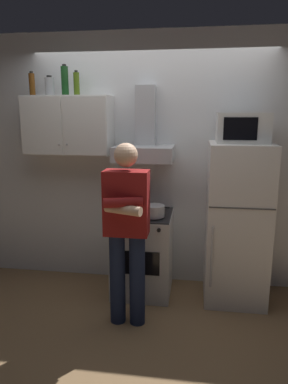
{
  "coord_description": "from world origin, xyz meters",
  "views": [
    {
      "loc": [
        0.47,
        -3.21,
        1.89
      ],
      "look_at": [
        0.0,
        0.0,
        1.15
      ],
      "focal_mm": 33.07,
      "sensor_mm": 36.0,
      "label": 1
    }
  ],
  "objects": [
    {
      "name": "ground_plane",
      "position": [
        0.0,
        0.0,
        0.0
      ],
      "size": [
        7.0,
        7.0,
        0.0
      ],
      "primitive_type": "plane",
      "color": "olive"
    },
    {
      "name": "back_wall_tiled",
      "position": [
        0.0,
        0.6,
        1.35
      ],
      "size": [
        4.8,
        0.1,
        2.7
      ],
      "primitive_type": "cube",
      "color": "white",
      "rests_on": "ground_plane"
    },
    {
      "name": "upper_cabinet",
      "position": [
        -0.85,
        0.37,
        1.75
      ],
      "size": [
        0.9,
        0.37,
        0.6
      ],
      "color": "white"
    },
    {
      "name": "stove_oven",
      "position": [
        -0.05,
        0.25,
        0.43
      ],
      "size": [
        0.6,
        0.62,
        0.87
      ],
      "color": "silver",
      "rests_on": "ground_plane"
    },
    {
      "name": "range_hood",
      "position": [
        -0.05,
        0.38,
        1.6
      ],
      "size": [
        0.6,
        0.44,
        0.75
      ],
      "color": "#B7BABF"
    },
    {
      "name": "refrigerator",
      "position": [
        0.9,
        0.25,
        0.8
      ],
      "size": [
        0.6,
        0.62,
        1.6
      ],
      "color": "white",
      "rests_on": "ground_plane"
    },
    {
      "name": "microwave",
      "position": [
        0.9,
        0.27,
        1.74
      ],
      "size": [
        0.48,
        0.37,
        0.28
      ],
      "color": "silver",
      "rests_on": "refrigerator"
    },
    {
      "name": "person_standing",
      "position": [
        -0.1,
        -0.36,
        0.9
      ],
      "size": [
        0.38,
        0.33,
        1.64
      ],
      "color": "#192342",
      "rests_on": "ground_plane"
    },
    {
      "name": "cooking_pot",
      "position": [
        0.08,
        0.13,
        0.93
      ],
      "size": [
        0.31,
        0.21,
        0.12
      ],
      "color": "#B7BABF",
      "rests_on": "stove_oven"
    },
    {
      "name": "bottle_canister_steel",
      "position": [
        -1.04,
        0.39,
        2.14
      ],
      "size": [
        0.09,
        0.09,
        0.2
      ],
      "color": "#B2B5BA",
      "rests_on": "upper_cabinet"
    },
    {
      "name": "bottle_olive_oil",
      "position": [
        -0.74,
        0.37,
        2.17
      ],
      "size": [
        0.06,
        0.06,
        0.24
      ],
      "color": "#4C6B19",
      "rests_on": "upper_cabinet"
    },
    {
      "name": "bottle_wine_green",
      "position": [
        -0.86,
        0.35,
        2.19
      ],
      "size": [
        0.07,
        0.07,
        0.3
      ],
      "color": "#19471E",
      "rests_on": "upper_cabinet"
    },
    {
      "name": "bottle_beer_brown",
      "position": [
        -1.22,
        0.37,
        2.16
      ],
      "size": [
        0.06,
        0.06,
        0.24
      ],
      "color": "brown",
      "rests_on": "upper_cabinet"
    }
  ]
}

